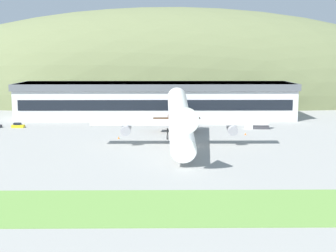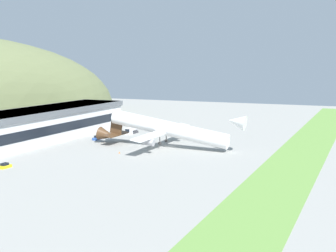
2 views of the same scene
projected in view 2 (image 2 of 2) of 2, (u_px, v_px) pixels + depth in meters
The scene contains 10 objects.
ground_plane at pixel (169, 146), 163.20m from camera, with size 359.91×359.91×0.00m, color gray.
grass_strip_foreground at pixel (299, 156), 145.75m from camera, with size 323.92×16.17×0.08m, color #669342.
terminal_building at pixel (39, 123), 173.42m from camera, with size 91.63×20.32×11.93m.
cargo_airplane at pixel (166, 129), 159.73m from camera, with size 41.46×54.71×13.06m.
service_car_0 at pixel (97, 138), 176.76m from camera, with size 3.98×1.91×1.66m.
service_car_1 at pixel (5, 166), 129.63m from camera, with size 3.68×1.80×1.47m.
service_car_2 at pixel (151, 123), 221.67m from camera, with size 4.24×2.02×1.48m.
fuel_truck at pixel (132, 130), 191.67m from camera, with size 7.16×2.78×3.16m.
traffic_cone_0 at pixel (149, 136), 183.07m from camera, with size 0.52×0.52×0.58m.
traffic_cone_1 at pixel (119, 152), 150.72m from camera, with size 0.52×0.52×0.58m.
Camera 2 is at (-147.58, -63.64, 29.25)m, focal length 50.00 mm.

